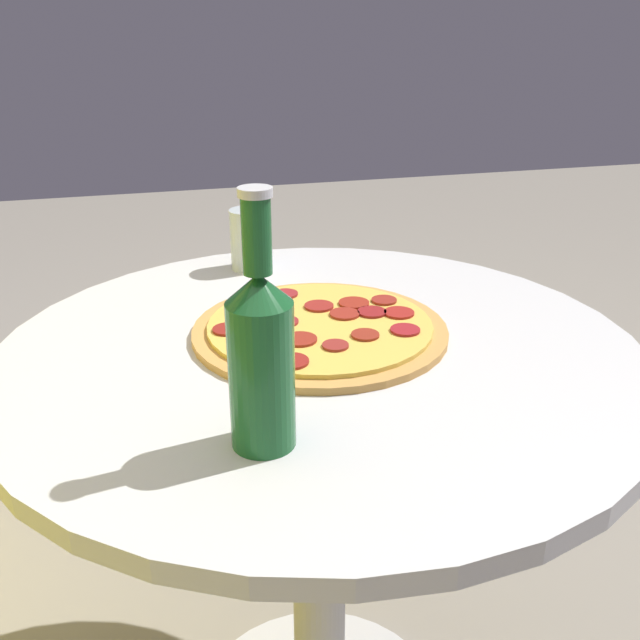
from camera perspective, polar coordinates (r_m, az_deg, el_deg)
name	(u,v)px	position (r m, az deg, el deg)	size (l,w,h in m)	color
table	(319,454)	(1.00, -0.05, -10.65)	(0.83, 0.83, 0.70)	silver
pizza	(320,328)	(0.95, 0.03, -0.66)	(0.34, 0.34, 0.02)	#C68E47
beer_bottle	(261,353)	(0.67, -4.75, -2.68)	(0.06, 0.06, 0.26)	#195628
drinking_glass	(249,239)	(1.19, -5.68, 6.44)	(0.06, 0.06, 0.10)	silver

